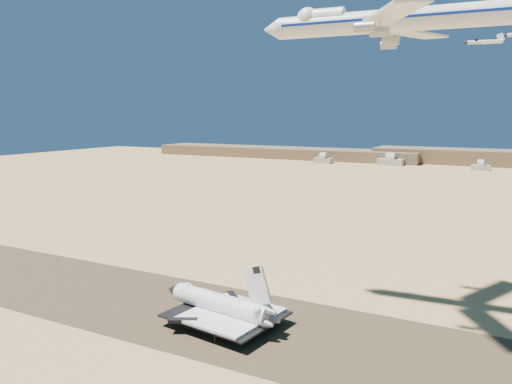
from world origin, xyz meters
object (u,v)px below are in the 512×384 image
at_px(shuttle, 220,306).
at_px(crew_b, 238,337).
at_px(carrier_747, 385,21).
at_px(chase_jet_c, 484,42).
at_px(crew_a, 215,338).
at_px(crew_c, 239,342).

height_order(shuttle, crew_b, shuttle).
distance_m(carrier_747, chase_jet_c, 54.69).
distance_m(crew_a, crew_c, 7.02).
bearing_deg(carrier_747, crew_b, -129.94).
distance_m(shuttle, crew_b, 13.63).
bearing_deg(crew_b, crew_a, 76.48).
height_order(carrier_747, crew_c, carrier_747).
xyz_separation_m(shuttle, crew_b, (10.40, -7.61, -4.42)).
bearing_deg(crew_a, crew_c, -97.51).
height_order(shuttle, crew_a, shuttle).
bearing_deg(chase_jet_c, crew_a, -133.02).
bearing_deg(crew_c, crew_a, 46.71).
height_order(crew_a, chase_jet_c, chase_jet_c).
relative_size(shuttle, crew_c, 21.54).
distance_m(shuttle, carrier_747, 95.19).
xyz_separation_m(carrier_747, crew_a, (-32.94, -40.69, -86.47)).
bearing_deg(crew_b, chase_jet_c, -76.29).
bearing_deg(shuttle, crew_a, -57.08).
height_order(shuttle, carrier_747, carrier_747).
height_order(crew_b, chase_jet_c, chase_jet_c).
bearing_deg(chase_jet_c, carrier_747, -126.21).
bearing_deg(chase_jet_c, crew_b, -131.46).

